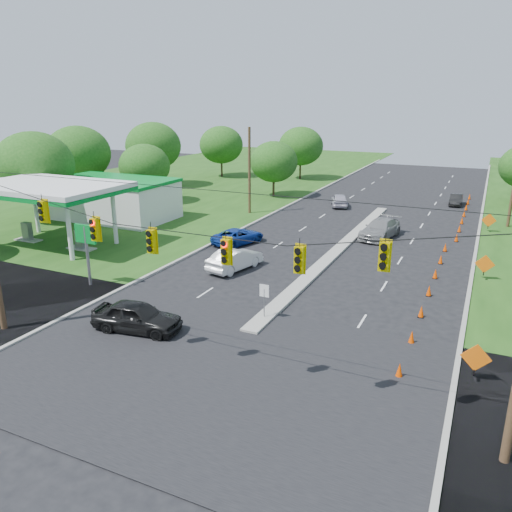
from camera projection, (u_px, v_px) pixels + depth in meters
The scene contains 40 objects.
ground at pixel (210, 370), 22.50m from camera, with size 160.00×160.00×0.00m, color black.
grass_left at pixel (57, 217), 51.92m from camera, with size 40.00×160.00×0.06m, color #1E4714.
cross_street at pixel (210, 370), 22.50m from camera, with size 160.00×14.00×0.02m, color black.
curb_left at pixel (270, 215), 52.51m from camera, with size 0.25×110.00×0.16m, color gray.
curb_right at pixel (478, 237), 44.33m from camera, with size 0.25×110.00×0.16m, color gray.
median at pixel (339, 249), 40.64m from camera, with size 1.00×34.00×0.18m, color gray.
median_sign at pixel (264, 295), 27.25m from camera, with size 0.55×0.06×2.05m.
signal_span at pixel (193, 273), 20.17m from camera, with size 25.60×0.32×9.00m.
utility_pole_far_left at pixel (249, 171), 52.13m from camera, with size 0.28×0.28×9.00m, color #422D1C.
gas_station at pixel (104, 197), 48.78m from camera, with size 18.40×19.70×5.20m.
cone_0 at pixel (399, 370), 21.81m from camera, with size 0.32×0.32×0.70m, color #EA4200.
cone_1 at pixel (412, 337), 24.84m from camera, with size 0.32×0.32×0.70m, color #EA4200.
cone_2 at pixel (421, 311), 27.86m from camera, with size 0.32×0.32×0.70m, color #EA4200.
cone_3 at pixel (429, 291), 30.88m from camera, with size 0.32×0.32×0.70m, color #EA4200.
cone_4 at pixel (435, 274), 33.91m from camera, with size 0.32×0.32×0.70m, color #EA4200.
cone_5 at pixel (441, 259), 36.93m from camera, with size 0.32×0.32×0.70m, color #EA4200.
cone_6 at pixel (445, 247), 39.96m from camera, with size 0.32×0.32×0.70m, color #EA4200.
cone_7 at pixel (457, 238), 42.74m from camera, with size 0.32×0.32×0.70m, color #EA4200.
cone_8 at pixel (459, 228), 45.76m from camera, with size 0.32×0.32×0.70m, color #EA4200.
cone_9 at pixel (462, 221), 48.78m from camera, with size 0.32×0.32×0.70m, color #EA4200.
cone_10 at pixel (464, 213), 51.81m from camera, with size 0.32×0.32×0.70m, color #EA4200.
cone_11 at pixel (466, 207), 54.83m from camera, with size 0.32×0.32×0.70m, color #EA4200.
cone_12 at pixel (468, 202), 57.86m from camera, with size 0.32×0.32×0.70m, color #EA4200.
cone_13 at pixel (470, 196), 60.88m from camera, with size 0.32×0.32×0.70m, color #EA4200.
work_sign_0 at pixel (476, 359), 21.26m from camera, with size 1.27×0.58×1.37m.
work_sign_1 at pixel (485, 265), 33.35m from camera, with size 1.27×0.58×1.37m.
work_sign_2 at pixel (489, 221), 45.45m from camera, with size 1.27×0.58×1.37m.
tree_1 at pixel (34, 165), 48.52m from camera, with size 7.56×7.56×8.82m.
tree_2 at pixel (144, 166), 57.64m from camera, with size 5.88×5.88×6.86m.
tree_3 at pixel (153, 146), 68.33m from camera, with size 7.56×7.56×8.82m.
tree_4 at pixel (221, 145), 77.27m from camera, with size 6.72×6.72×7.84m.
tree_5 at pixel (274, 162), 61.42m from camera, with size 5.88×5.88×6.86m.
tree_6 at pixel (301, 146), 75.00m from camera, with size 6.72×6.72×7.84m.
tree_14 at pixel (78, 154), 58.78m from camera, with size 7.56×7.56×8.82m.
black_sedan at pixel (137, 317), 26.09m from camera, with size 1.91×4.76×1.62m, color black.
white_sedan at pixel (235, 259), 35.60m from camera, with size 1.63×4.67×1.54m, color white.
blue_pickup at pixel (238, 236), 41.98m from camera, with size 2.23×4.83×1.34m, color #143698.
silver_car_far at pixel (380, 229), 43.79m from camera, with size 2.28×5.60×1.63m, color gray.
silver_car_oncoming at pixel (339, 200), 56.73m from camera, with size 1.75×4.35×1.48m, color #B1ADBC.
dark_car_receding at pixel (456, 200), 57.47m from camera, with size 1.33×3.81×1.25m, color black.
Camera 1 is at (10.34, -17.15, 11.66)m, focal length 35.00 mm.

